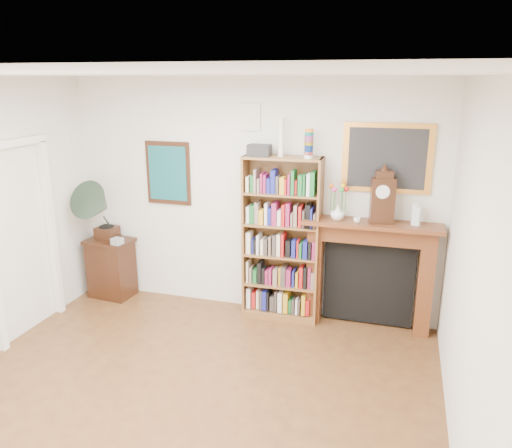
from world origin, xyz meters
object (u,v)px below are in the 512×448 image
at_px(bookshelf, 282,231).
at_px(side_cabinet, 111,268).
at_px(teacup, 357,220).
at_px(cd_stack, 117,241).
at_px(bottle_right, 418,216).
at_px(gramophone, 98,207).
at_px(fireplace, 369,264).
at_px(flower_vase, 338,213).
at_px(bottle_left, 415,214).
at_px(mantel_clock, 383,198).

relative_size(bookshelf, side_cabinet, 2.88).
distance_m(bookshelf, teacup, 0.88).
height_order(cd_stack, bottle_right, bottle_right).
bearing_deg(bookshelf, side_cabinet, 179.21).
bearing_deg(gramophone, side_cabinet, 57.91).
relative_size(fireplace, flower_vase, 9.18).
height_order(gramophone, flower_vase, gramophone).
bearing_deg(bottle_right, bottle_left, 157.24).
bearing_deg(cd_stack, mantel_clock, 3.19).
bearing_deg(bottle_right, mantel_clock, -178.27).
height_order(fireplace, flower_vase, flower_vase).
relative_size(gramophone, teacup, 10.31).
relative_size(bookshelf, gramophone, 2.78).
bearing_deg(teacup, cd_stack, -177.74).
xyz_separation_m(mantel_clock, bottle_left, (0.35, 0.02, -0.16)).
bearing_deg(teacup, bottle_left, 8.27).
bearing_deg(bottle_right, bookshelf, -179.61).
xyz_separation_m(fireplace, mantel_clock, (0.09, -0.07, 0.79)).
bearing_deg(bookshelf, gramophone, -178.83).
xyz_separation_m(fireplace, bottle_right, (0.47, -0.06, 0.61)).
distance_m(flower_vase, bottle_left, 0.82).
bearing_deg(flower_vase, side_cabinet, -179.17).
bearing_deg(bookshelf, teacup, -6.17).
bearing_deg(teacup, fireplace, 40.66).
xyz_separation_m(bookshelf, mantel_clock, (1.10, -0.00, 0.46)).
relative_size(gramophone, bottle_right, 4.03).
bearing_deg(teacup, gramophone, -178.83).
bearing_deg(bookshelf, flower_vase, -2.44).
distance_m(fireplace, gramophone, 3.38).
bearing_deg(mantel_clock, side_cabinet, 168.67).
relative_size(bookshelf, bottle_left, 9.32).
height_order(bookshelf, mantel_clock, bookshelf).
distance_m(fireplace, bottle_left, 0.77).
relative_size(mantel_clock, teacup, 7.35).
bearing_deg(mantel_clock, bottle_left, -7.99).
bearing_deg(flower_vase, teacup, -14.58).
relative_size(side_cabinet, fireplace, 0.52).
relative_size(gramophone, cd_stack, 6.71).
relative_size(bookshelf, cd_stack, 18.64).
xyz_separation_m(cd_stack, flower_vase, (2.70, 0.17, 0.53)).
xyz_separation_m(cd_stack, bottle_right, (3.55, 0.19, 0.55)).
bearing_deg(side_cabinet, bookshelf, 6.10).
distance_m(bookshelf, fireplace, 1.07).
xyz_separation_m(side_cabinet, gramophone, (-0.06, -0.08, 0.84)).
relative_size(mantel_clock, flower_vase, 3.50).
height_order(flower_vase, teacup, flower_vase).
xyz_separation_m(cd_stack, bottle_left, (3.52, 0.20, 0.57)).
bearing_deg(teacup, bottle_right, 6.64).
bearing_deg(flower_vase, bottle_left, 2.01).
bearing_deg(bottle_right, cd_stack, -176.96).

